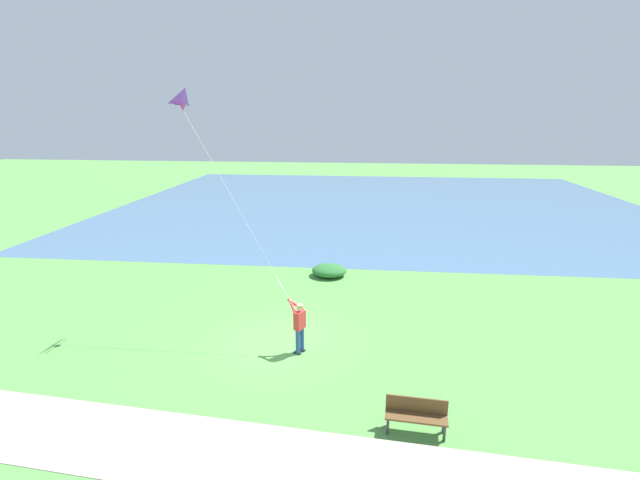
{
  "coord_description": "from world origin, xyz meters",
  "views": [
    {
      "loc": [
        13.92,
        2.81,
        7.56
      ],
      "look_at": [
        0.28,
        1.37,
        3.78
      ],
      "focal_mm": 25.69,
      "sensor_mm": 36.0,
      "label": 1
    }
  ],
  "objects": [
    {
      "name": "ground_plane",
      "position": [
        0.0,
        0.0,
        0.0
      ],
      "size": [
        120.0,
        120.0,
        0.0
      ],
      "primitive_type": "plane",
      "color": "#569947"
    },
    {
      "name": "lake_water",
      "position": [
        -25.99,
        4.0,
        0.0
      ],
      "size": [
        36.0,
        44.0,
        0.01
      ],
      "primitive_type": "cube",
      "color": "#476B8E",
      "rests_on": "ground"
    },
    {
      "name": "walkway_path",
      "position": [
        5.59,
        2.0,
        0.01
      ],
      "size": [
        5.15,
        32.09,
        0.02
      ],
      "primitive_type": "cube",
      "rotation": [
        0.0,
        0.0,
        -0.09
      ],
      "color": "#B7AD99",
      "rests_on": "ground"
    },
    {
      "name": "person_kite_flyer",
      "position": [
        0.54,
        0.72,
        1.05
      ],
      "size": [
        0.51,
        0.62,
        1.83
      ],
      "color": "#232328",
      "rests_on": "ground"
    },
    {
      "name": "flying_kite",
      "position": [
        -1.65,
        -3.38,
        7.96
      ],
      "size": [
        2.62,
        4.05,
        6.66
      ],
      "color": "purple"
    },
    {
      "name": "park_bench_near_walkway",
      "position": [
        4.09,
        4.14,
        0.51
      ],
      "size": [
        0.57,
        1.53,
        0.88
      ],
      "color": "brown",
      "rests_on": "ground"
    },
    {
      "name": "lakeside_shrub",
      "position": [
        -6.9,
        1.06,
        0.28
      ],
      "size": [
        1.5,
        1.67,
        0.55
      ],
      "primitive_type": "ellipsoid",
      "color": "#2D7033",
      "rests_on": "ground"
    }
  ]
}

